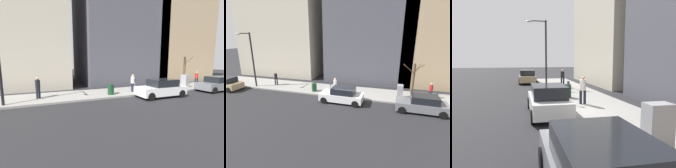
{
  "view_description": "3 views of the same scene",
  "coord_description": "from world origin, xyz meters",
  "views": [
    {
      "loc": [
        -11.0,
        8.57,
        2.9
      ],
      "look_at": [
        1.79,
        3.14,
        0.94
      ],
      "focal_mm": 24.0,
      "sensor_mm": 36.0,
      "label": 1
    },
    {
      "loc": [
        -16.55,
        -4.57,
        6.69
      ],
      "look_at": [
        1.19,
        0.86,
        1.15
      ],
      "focal_mm": 28.0,
      "sensor_mm": 36.0,
      "label": 2
    },
    {
      "loc": [
        -2.61,
        -10.95,
        2.83
      ],
      "look_at": [
        0.37,
        2.26,
        1.24
      ],
      "focal_mm": 35.0,
      "sensor_mm": 36.0,
      "label": 3
    }
  ],
  "objects": [
    {
      "name": "ground_plane",
      "position": [
        0.0,
        0.0,
        0.0
      ],
      "size": [
        120.0,
        120.0,
        0.0
      ],
      "primitive_type": "plane",
      "color": "#232326"
    },
    {
      "name": "sidewalk",
      "position": [
        2.0,
        0.0,
        0.07
      ],
      "size": [
        4.0,
        36.0,
        0.15
      ],
      "primitive_type": "cube",
      "color": "gray",
      "rests_on": "ground"
    },
    {
      "name": "parked_car_grey",
      "position": [
        -1.15,
        -7.42,
        0.74
      ],
      "size": [
        1.98,
        4.23,
        1.52
      ],
      "rotation": [
        0.0,
        0.0,
        -0.02
      ],
      "color": "slate",
      "rests_on": "ground"
    },
    {
      "name": "parked_car_white",
      "position": [
        -1.01,
        -0.23,
        0.74
      ],
      "size": [
        1.98,
        4.23,
        1.52
      ],
      "rotation": [
        0.0,
        0.0,
        -0.02
      ],
      "color": "white",
      "rests_on": "ground"
    },
    {
      "name": "parking_meter",
      "position": [
        0.45,
        1.47,
        0.98
      ],
      "size": [
        0.14,
        0.1,
        1.35
      ],
      "color": "slate",
      "rests_on": "sidewalk"
    },
    {
      "name": "utility_box",
      "position": [
        1.3,
        -5.68,
        0.85
      ],
      "size": [
        0.83,
        0.61,
        1.43
      ],
      "color": "#A8A399",
      "rests_on": "sidewalk"
    },
    {
      "name": "bare_tree",
      "position": [
        2.58,
        -6.93,
        1.99
      ],
      "size": [
        1.42,
        1.98,
        3.51
      ],
      "color": "brown",
      "rests_on": "sidewalk"
    },
    {
      "name": "trash_bin",
      "position": [
        0.9,
        3.63,
        0.6
      ],
      "size": [
        0.56,
        0.56,
        0.9
      ],
      "primitive_type": "cylinder",
      "color": "#14381E",
      "rests_on": "sidewalk"
    },
    {
      "name": "pedestrian_near_meter",
      "position": [
        2.16,
        -8.64,
        1.09
      ],
      "size": [
        0.36,
        0.36,
        1.66
      ],
      "rotation": [
        0.0,
        0.0,
        0.8
      ],
      "color": "#1E1E2D",
      "rests_on": "sidewalk"
    },
    {
      "name": "pedestrian_midblock",
      "position": [
        1.27,
        1.22,
        1.09
      ],
      "size": [
        0.4,
        0.36,
        1.66
      ],
      "rotation": [
        0.0,
        0.0,
        6.21
      ],
      "color": "#1E1E2D",
      "rests_on": "sidewalk"
    },
    {
      "name": "pedestrian_far_corner",
      "position": [
        1.84,
        9.4,
        1.09
      ],
      "size": [
        0.36,
        0.36,
        1.66
      ],
      "rotation": [
        0.0,
        0.0,
        5.55
      ],
      "color": "#1E1E2D",
      "rests_on": "sidewalk"
    },
    {
      "name": "office_tower_left",
      "position": [
        11.12,
        -11.22,
        10.62
      ],
      "size": [
        11.25,
        11.25,
        21.24
      ],
      "primitive_type": "cube",
      "color": "tan",
      "rests_on": "ground"
    },
    {
      "name": "office_block_center",
      "position": [
        11.17,
        -1.39,
        8.11
      ],
      "size": [
        11.33,
        11.33,
        16.22
      ],
      "primitive_type": "cube",
      "color": "#4C4C56",
      "rests_on": "ground"
    }
  ]
}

